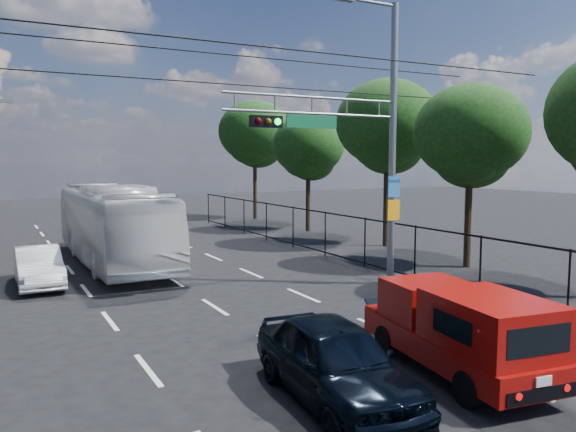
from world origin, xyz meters
TOP-DOWN VIEW (x-y plane):
  - ground at (0.00, 0.00)m, footprint 120.00×120.00m
  - lane_markings at (-0.00, 14.00)m, footprint 6.12×38.00m
  - signal_mast at (5.28, 7.99)m, footprint 6.43×0.39m
  - utility_wires at (0.00, 8.83)m, footprint 22.00×5.04m
  - fence_right at (7.60, 12.17)m, footprint 0.06×34.03m
  - tree_right_b at (11.22, 9.02)m, footprint 4.50×4.50m
  - tree_right_c at (11.82, 15.02)m, footprint 5.10×5.10m
  - tree_right_d at (11.42, 22.02)m, footprint 4.32×4.32m
  - tree_right_e at (11.62, 30.02)m, footprint 5.28×5.28m
  - red_pickup at (2.49, 0.82)m, footprint 2.40×5.00m
  - navy_hatchback at (-0.41, 0.92)m, footprint 2.12×4.46m
  - white_bus at (-1.14, 16.75)m, footprint 2.76×11.72m
  - white_van at (-4.30, 13.53)m, footprint 1.41×4.03m

SIDE VIEW (x-z plane):
  - ground at x=0.00m, z-range 0.00..0.00m
  - lane_markings at x=0.00m, z-range 0.00..0.01m
  - white_van at x=-4.30m, z-range 0.00..1.33m
  - navy_hatchback at x=-0.41m, z-range 0.00..1.47m
  - red_pickup at x=2.49m, z-range 0.06..1.85m
  - fence_right at x=7.60m, z-range 0.03..2.03m
  - white_bus at x=-1.14m, z-range 0.00..3.26m
  - tree_right_d at x=11.42m, z-range 1.34..8.36m
  - tree_right_b at x=11.22m, z-range 1.40..8.71m
  - signal_mast at x=5.28m, z-range 0.49..9.99m
  - tree_right_c at x=11.82m, z-range 1.59..9.88m
  - tree_right_e at x=11.62m, z-range 1.65..10.23m
  - utility_wires at x=0.00m, z-range 6.86..7.60m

